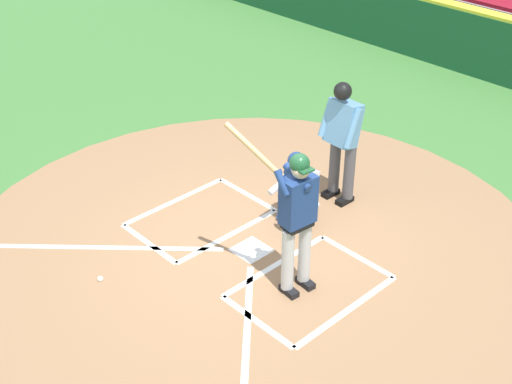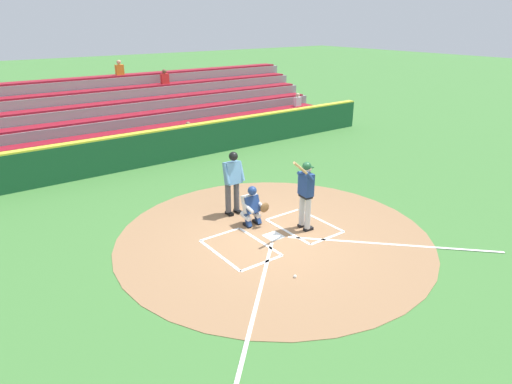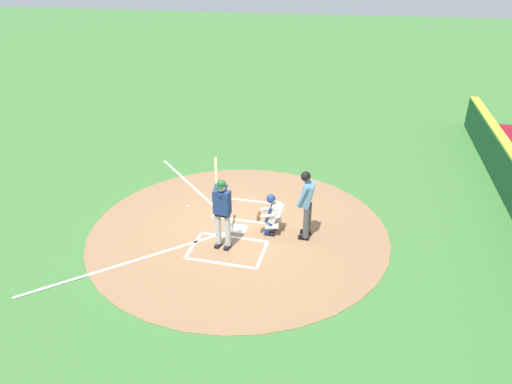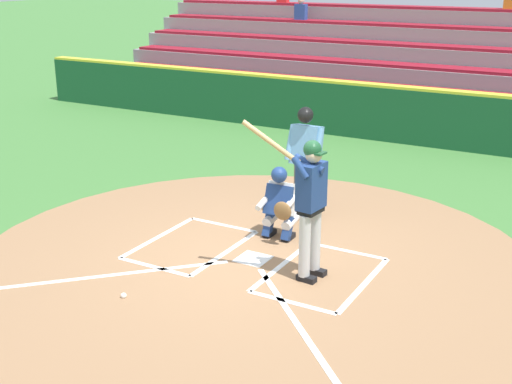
{
  "view_description": "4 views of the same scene",
  "coord_description": "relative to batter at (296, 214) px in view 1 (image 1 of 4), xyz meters",
  "views": [
    {
      "loc": [
        -5.46,
        5.1,
        5.55
      ],
      "look_at": [
        0.05,
        -0.13,
        0.83
      ],
      "focal_mm": 49.31,
      "sensor_mm": 36.0,
      "label": 1
    },
    {
      "loc": [
        6.38,
        7.92,
        5.25
      ],
      "look_at": [
        0.3,
        -0.36,
        1.19
      ],
      "focal_mm": 31.05,
      "sensor_mm": 36.0,
      "label": 2
    },
    {
      "loc": [
        -10.23,
        -3.01,
        6.44
      ],
      "look_at": [
        0.13,
        -0.45,
        1.12
      ],
      "focal_mm": 32.11,
      "sensor_mm": 36.0,
      "label": 3
    },
    {
      "loc": [
        -4.29,
        7.56,
        3.93
      ],
      "look_at": [
        -0.04,
        -0.01,
        1.01
      ],
      "focal_mm": 47.43,
      "sensor_mm": 36.0,
      "label": 4
    }
  ],
  "objects": [
    {
      "name": "dirt_circle",
      "position": [
        0.92,
        -0.15,
        -1.09
      ],
      "size": [
        8.0,
        8.0,
        0.01
      ],
      "primitive_type": "cylinder",
      "color": "#99704C",
      "rests_on": "ground"
    },
    {
      "name": "plate_umpire",
      "position": [
        0.97,
        -1.94,
        -0.02
      ],
      "size": [
        0.59,
        0.42,
        1.86
      ],
      "color": "#4C4C51",
      "rests_on": "ground"
    },
    {
      "name": "catcher",
      "position": [
        0.95,
        -1.03,
        -0.51
      ],
      "size": [
        0.59,
        0.6,
        1.13
      ],
      "color": "black",
      "rests_on": "ground"
    },
    {
      "name": "ground_plane",
      "position": [
        0.92,
        -0.15,
        -1.1
      ],
      "size": [
        120.0,
        120.0,
        0.0
      ],
      "primitive_type": "plane",
      "color": "#427A38"
    },
    {
      "name": "baseball",
      "position": [
        1.75,
        1.65,
        -1.06
      ],
      "size": [
        0.07,
        0.07,
        0.07
      ],
      "primitive_type": "sphere",
      "color": "white",
      "rests_on": "ground"
    },
    {
      "name": "home_plate_and_chalk",
      "position": [
        0.92,
        0.73,
        -1.08
      ],
      "size": [
        7.93,
        4.91,
        0.01
      ],
      "color": "white",
      "rests_on": "dirt_circle"
    },
    {
      "name": "batter",
      "position": [
        0.0,
        0.0,
        0.0
      ],
      "size": [
        0.99,
        0.64,
        2.13
      ],
      "color": "#BCBCBC",
      "rests_on": "ground"
    }
  ]
}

